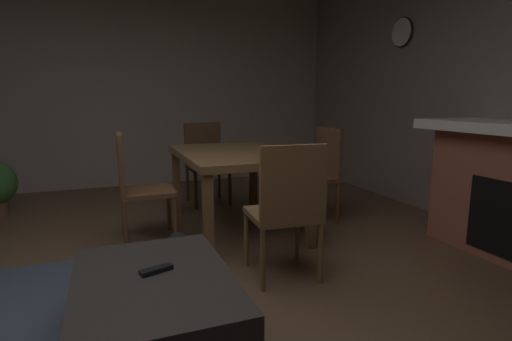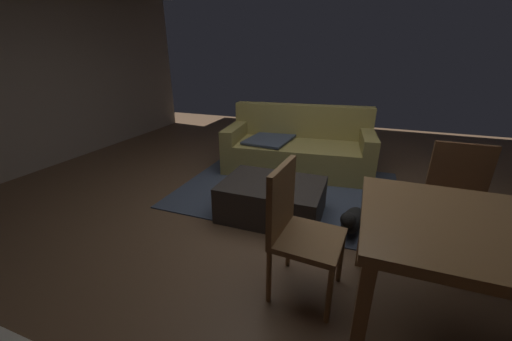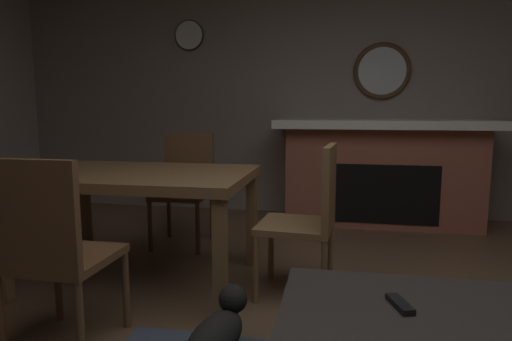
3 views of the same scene
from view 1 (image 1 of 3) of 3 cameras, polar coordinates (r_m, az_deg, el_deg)
The scene contains 11 objects.
floor at distance 2.31m, azimuth -15.94°, elevation -21.48°, with size 9.15×9.15×0.00m, color brown.
wall_right_window_side at distance 5.79m, azimuth -20.28°, elevation 11.91°, with size 0.12×6.76×2.86m, color #B2A59B.
ottoman_coffee_table at distance 2.07m, azimuth -14.48°, elevation -19.43°, with size 1.01×0.73×0.37m, color #2D2826.
tv_remote at distance 2.03m, azimuth -14.28°, elevation -13.82°, with size 0.05×0.16×0.02m, color black.
dining_table at distance 3.58m, azimuth -3.07°, elevation 1.55°, with size 1.45×0.97×0.74m.
dining_chair_north at distance 3.44m, azimuth -17.12°, elevation -1.56°, with size 0.45×0.45×0.93m.
dining_chair_west at distance 2.59m, azimuth 4.54°, elevation -4.98°, with size 0.47×0.47×0.93m.
dining_chair_east at distance 4.67m, azimuth -7.36°, elevation 1.83°, with size 0.45×0.45×0.93m.
dining_chair_south at distance 3.96m, azimuth 9.13°, elevation 0.28°, with size 0.44×0.44×0.93m.
small_dog at distance 2.81m, azimuth -14.66°, elevation -11.88°, with size 0.26×0.49×0.26m.
wall_clock at distance 4.99m, azimuth 20.47°, elevation 18.31°, with size 0.33×0.03×0.33m.
Camera 1 is at (-1.97, 0.13, 1.20)m, focal length 27.51 mm.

